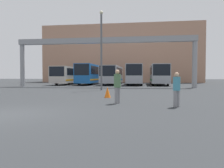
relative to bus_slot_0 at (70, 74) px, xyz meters
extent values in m
plane|color=#2D3033|center=(7.69, -29.79, -1.72)|extent=(200.00, 200.00, 0.00)
cube|color=tan|center=(7.69, 16.88, 4.83)|extent=(36.26, 12.00, 13.11)
cylinder|color=gray|center=(-3.77, -9.01, 1.15)|extent=(0.60, 0.60, 5.76)
cylinder|color=gray|center=(19.15, -9.01, 1.15)|extent=(0.60, 0.60, 5.76)
cube|color=gray|center=(7.69, -9.01, 4.38)|extent=(23.52, 0.80, 0.70)
cube|color=beige|center=(0.00, 0.01, -0.06)|extent=(2.58, 12.21, 2.64)
cube|color=black|center=(0.00, -6.07, 0.42)|extent=(2.37, 0.06, 1.48)
cube|color=black|center=(0.00, 0.01, 0.42)|extent=(2.61, 10.38, 1.11)
cube|color=orange|center=(0.00, 0.01, -0.90)|extent=(2.61, 11.60, 0.24)
cylinder|color=black|center=(-1.13, -3.41, -1.20)|extent=(0.28, 1.05, 1.05)
cylinder|color=black|center=(1.13, -3.41, -1.20)|extent=(0.28, 1.05, 1.05)
cylinder|color=black|center=(-1.13, 3.43, -1.20)|extent=(0.28, 1.05, 1.05)
cylinder|color=black|center=(1.13, 3.43, -1.20)|extent=(0.28, 1.05, 1.05)
cube|color=#1959A5|center=(3.85, -0.64, 0.12)|extent=(2.48, 10.91, 2.99)
cube|color=black|center=(3.85, -6.07, 0.67)|extent=(2.28, 0.06, 1.67)
cube|color=black|center=(3.85, -0.64, 0.67)|extent=(2.51, 9.27, 1.25)
cube|color=orange|center=(3.85, -0.64, -0.84)|extent=(2.51, 10.37, 0.24)
cylinder|color=black|center=(2.77, -3.69, -1.19)|extent=(0.28, 1.08, 1.08)
cylinder|color=black|center=(4.93, -3.69, -1.19)|extent=(0.28, 1.08, 1.08)
cylinder|color=black|center=(2.77, 2.42, -1.19)|extent=(0.28, 1.08, 1.08)
cylinder|color=black|center=(4.93, 2.42, -1.19)|extent=(0.28, 1.08, 1.08)
cube|color=#999EA5|center=(7.69, -1.06, -0.01)|extent=(2.56, 10.07, 2.72)
cube|color=black|center=(7.69, -6.07, 0.48)|extent=(2.36, 0.06, 1.52)
cube|color=black|center=(7.69, -1.06, 0.48)|extent=(2.59, 8.56, 1.14)
cube|color=#1966B2|center=(7.69, -1.06, -0.88)|extent=(2.59, 9.57, 0.24)
cylinder|color=black|center=(6.57, -3.88, -1.19)|extent=(0.28, 1.07, 1.07)
cylinder|color=black|center=(8.81, -3.88, -1.19)|extent=(0.28, 1.07, 1.07)
cylinder|color=black|center=(6.57, 1.76, -1.19)|extent=(0.28, 1.07, 1.07)
cylinder|color=black|center=(8.81, 1.76, -1.19)|extent=(0.28, 1.07, 1.07)
cube|color=#999EA5|center=(11.54, -0.54, 0.08)|extent=(2.49, 11.11, 2.92)
cube|color=black|center=(11.54, -6.07, 0.62)|extent=(2.29, 0.06, 1.63)
cube|color=black|center=(11.54, -0.54, 0.62)|extent=(2.52, 9.45, 1.22)
cube|color=orange|center=(11.54, -0.54, -0.85)|extent=(2.52, 10.56, 0.24)
cylinder|color=black|center=(10.46, -3.65, -1.26)|extent=(0.28, 0.93, 0.93)
cylinder|color=black|center=(12.62, -3.65, -1.26)|extent=(0.28, 0.93, 0.93)
cylinder|color=black|center=(10.46, 2.57, -1.26)|extent=(0.28, 0.93, 0.93)
cylinder|color=black|center=(12.62, 2.57, -1.26)|extent=(0.28, 0.93, 0.93)
cube|color=#999EA5|center=(15.39, -0.60, 0.06)|extent=(2.60, 11.00, 2.88)
cube|color=black|center=(15.39, -6.07, 0.60)|extent=(2.39, 0.06, 1.61)
cube|color=black|center=(15.39, -0.60, 0.60)|extent=(2.63, 9.35, 1.21)
cube|color=#268C4C|center=(15.39, -0.60, -0.86)|extent=(2.63, 10.45, 0.24)
cylinder|color=black|center=(14.25, -3.67, -1.25)|extent=(0.28, 0.96, 0.96)
cylinder|color=black|center=(16.52, -3.67, -1.25)|extent=(0.28, 0.96, 0.96)
cylinder|color=black|center=(14.25, 2.48, -1.25)|extent=(0.28, 0.96, 0.96)
cylinder|color=black|center=(16.52, 2.48, -1.25)|extent=(0.28, 0.96, 0.96)
cylinder|color=gray|center=(11.51, -25.76, -1.30)|extent=(0.19, 0.19, 0.85)
cylinder|color=gray|center=(11.43, -25.91, -1.30)|extent=(0.19, 0.19, 0.85)
cylinder|color=#4C724C|center=(11.47, -25.83, -0.52)|extent=(0.37, 0.37, 0.71)
sphere|color=tan|center=(11.47, -25.83, -0.05)|extent=(0.23, 0.23, 0.23)
cylinder|color=gray|center=(14.43, -26.68, -1.34)|extent=(0.18, 0.18, 0.77)
cylinder|color=gray|center=(14.32, -26.77, -1.34)|extent=(0.18, 0.18, 0.77)
cylinder|color=teal|center=(14.38, -26.72, -0.63)|extent=(0.34, 0.34, 0.64)
sphere|color=tan|center=(14.38, -26.72, -0.21)|extent=(0.21, 0.21, 0.21)
cone|color=orange|center=(10.45, -22.83, -1.37)|extent=(0.43, 0.43, 0.71)
cylinder|color=#595B60|center=(8.57, -15.15, 2.16)|extent=(0.20, 0.20, 7.78)
sphere|color=beige|center=(8.57, -15.15, 6.20)|extent=(0.36, 0.36, 0.36)
camera|label=1|loc=(12.81, -37.25, -0.28)|focal=35.00mm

